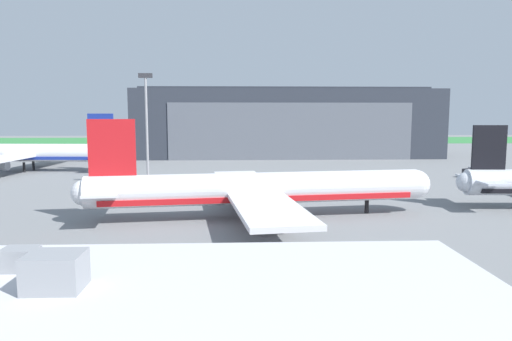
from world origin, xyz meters
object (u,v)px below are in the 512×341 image
Objects in this scene: airliner_far_right at (21,153)px; baggage_tug at (471,172)px; stair_truck at (347,179)px; maintenance_hangar at (285,123)px; airliner_near_left at (259,189)px; apron_light_mast at (147,123)px.

baggage_tug is (100.38, -14.91, -3.04)m from airliner_far_right.
stair_truck is (71.54, -24.56, -3.04)m from airliner_far_right.
airliner_far_right is at bearing -147.56° from maintenance_hangar.
maintenance_hangar is at bearing 82.23° from airliner_near_left.
stair_truck is at bearing -161.49° from baggage_tug.
airliner_near_left is 10.93× the size of baggage_tug.
maintenance_hangar is 77.24m from apron_light_mast.
airliner_far_right is 11.97× the size of stair_truck.
apron_light_mast reaches higher than baggage_tug.
airliner_near_left is at bearing -97.77° from maintenance_hangar.
maintenance_hangar is at bearing 32.44° from airliner_far_right.
stair_truck is (5.22, -66.71, -9.34)m from maintenance_hangar.
maintenance_hangar is 67.10m from baggage_tug.
airliner_near_left is at bearing -44.05° from airliner_far_right.
airliner_far_right is at bearing 140.84° from apron_light_mast.
stair_truck is (18.04, 27.21, -2.52)m from airliner_near_left.
stair_truck is 30.41m from baggage_tug.
apron_light_mast is (-31.50, -70.51, 1.38)m from maintenance_hangar.
airliner_near_left reaches higher than stair_truck.
airliner_far_right reaches higher than stair_truck.
apron_light_mast is at bearing -39.16° from airliner_far_right.
airliner_near_left is 32.74m from stair_truck.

